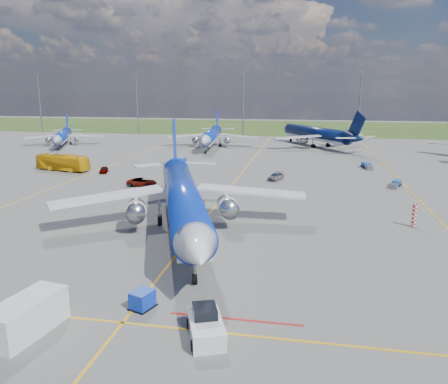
% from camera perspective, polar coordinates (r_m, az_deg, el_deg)
% --- Properties ---
extents(ground, '(400.00, 400.00, 0.00)m').
position_cam_1_polar(ground, '(51.22, -4.14, -5.60)').
color(ground, '#565653').
rests_on(ground, ground).
extents(grass_strip, '(400.00, 80.00, 0.01)m').
position_cam_1_polar(grass_strip, '(197.91, 7.06, 8.41)').
color(grass_strip, '#2D4719').
rests_on(grass_strip, ground).
extents(taxiway_lines, '(60.25, 160.00, 0.02)m').
position_cam_1_polar(taxiway_lines, '(77.33, 1.19, 0.94)').
color(taxiway_lines, gold).
rests_on(taxiway_lines, ground).
extents(floodlight_masts, '(202.20, 0.50, 22.70)m').
position_cam_1_polar(floodlight_masts, '(156.88, 9.93, 11.65)').
color(floodlight_masts, slate).
rests_on(floodlight_masts, ground).
extents(warning_post, '(0.50, 0.50, 3.00)m').
position_cam_1_polar(warning_post, '(58.42, 23.59, -2.78)').
color(warning_post, red).
rests_on(warning_post, ground).
extents(bg_jet_nw, '(35.43, 39.41, 8.45)m').
position_cam_1_polar(bg_jet_nw, '(140.08, -20.26, 5.70)').
color(bg_jet_nw, '#0B2CA5').
rests_on(bg_jet_nw, ground).
extents(bg_jet_nnw, '(31.97, 40.02, 9.82)m').
position_cam_1_polar(bg_jet_nnw, '(127.75, -1.66, 5.85)').
color(bg_jet_nnw, '#0B2CA5').
rests_on(bg_jet_nnw, ground).
extents(bg_jet_n, '(49.28, 52.06, 10.87)m').
position_cam_1_polar(bg_jet_n, '(132.89, 11.81, 5.87)').
color(bg_jet_n, '#071541').
rests_on(bg_jet_n, ground).
extents(main_airliner, '(47.06, 53.51, 11.70)m').
position_cam_1_polar(main_airliner, '(52.75, -5.29, -5.06)').
color(main_airliner, '#0B2CA5').
rests_on(main_airliner, ground).
extents(pushback_tug, '(3.54, 5.96, 2.00)m').
position_cam_1_polar(pushback_tug, '(31.20, -2.40, -17.04)').
color(pushback_tug, silver).
rests_on(pushback_tug, ground).
extents(uld_container, '(1.86, 2.08, 1.38)m').
position_cam_1_polar(uld_container, '(35.35, -10.61, -13.63)').
color(uld_container, '#0C2EB3').
rests_on(uld_container, ground).
extents(service_van, '(3.42, 6.07, 2.52)m').
position_cam_1_polar(service_van, '(34.18, -24.36, -14.58)').
color(service_van, silver).
rests_on(service_van, ground).
extents(apron_bus, '(12.44, 5.49, 3.37)m').
position_cam_1_polar(apron_bus, '(96.81, -20.33, 3.64)').
color(apron_bus, '#E8AA0D').
rests_on(apron_bus, ground).
extents(service_car_a, '(2.51, 3.95, 1.25)m').
position_cam_1_polar(service_car_a, '(91.79, -15.43, 2.82)').
color(service_car_a, '#999999').
rests_on(service_car_a, ground).
extents(service_car_b, '(5.19, 2.43, 1.44)m').
position_cam_1_polar(service_car_b, '(77.49, -10.66, 1.27)').
color(service_car_b, '#999999').
rests_on(service_car_b, ground).
extents(service_car_c, '(3.24, 4.84, 1.30)m').
position_cam_1_polar(service_car_c, '(82.14, 6.81, 2.04)').
color(service_car_c, '#999999').
rests_on(service_car_c, ground).
extents(baggage_tug_w, '(2.65, 4.65, 1.01)m').
position_cam_1_polar(baggage_tug_w, '(81.41, 21.51, 0.97)').
color(baggage_tug_w, '#1A509D').
rests_on(baggage_tug_w, ground).
extents(baggage_tug_c, '(2.07, 4.82, 1.05)m').
position_cam_1_polar(baggage_tug_c, '(100.64, -5.79, 4.05)').
color(baggage_tug_c, '#174B8B').
rests_on(baggage_tug_c, ground).
extents(baggage_tug_e, '(2.01, 5.13, 1.12)m').
position_cam_1_polar(baggage_tug_e, '(98.45, 18.20, 3.26)').
color(baggage_tug_e, '#1C49A9').
rests_on(baggage_tug_e, ground).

